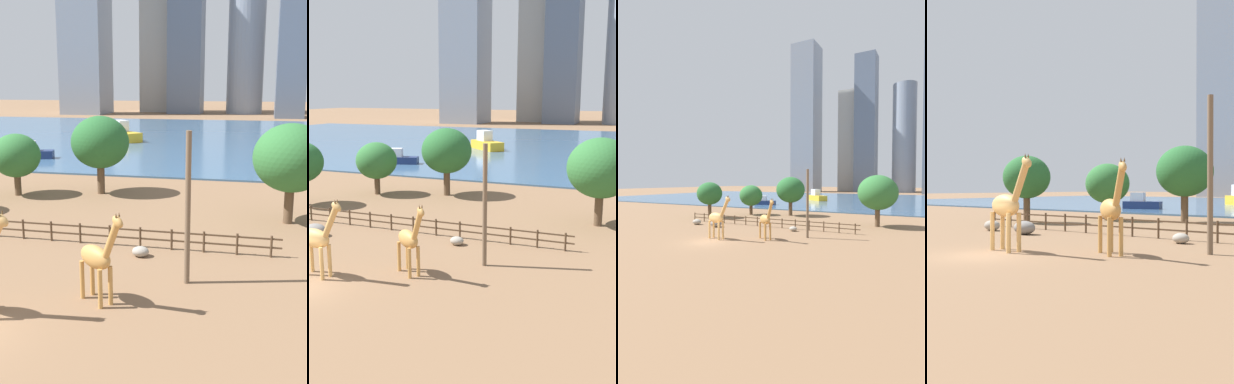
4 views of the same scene
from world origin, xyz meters
The scene contains 13 objects.
ground_plane centered at (0.00, 80.00, 0.00)m, with size 400.00×400.00×0.00m, color brown.
harbor_water centered at (0.00, 77.00, 0.10)m, with size 180.00×86.00×0.20m, color #3D6084.
giraffe_companion centered at (4.63, 4.16, 2.17)m, with size 2.86×2.27×4.59m.
utility_pole centered at (8.23, 7.28, 3.84)m, with size 0.28×0.28×7.69m, color brown.
boulder_near_fence centered at (5.01, 10.48, 0.30)m, with size 1.00×0.81×0.61m, color gray.
enclosure_fence centered at (-0.13, 12.00, 0.76)m, with size 26.12×0.14×1.30m.
tree_left_large centered at (-9.75, 23.53, 3.59)m, with size 4.33×4.33×5.57m.
tree_right_tall centered at (-2.62, 25.85, 4.70)m, with size 5.24×5.24×7.09m.
tree_left_small centered at (13.70, 19.56, 4.73)m, with size 5.41×5.41×7.19m.
boat_ferry centered at (-18.13, 43.11, 0.99)m, with size 5.59×3.25×2.32m.
boat_sailboat centered at (-12.24, 65.74, 1.39)m, with size 7.82×7.50×3.51m.
skyline_tower_glass centered at (4.97, 155.54, 29.60)m, with size 12.20×12.20×59.19m, color gray.
skyline_block_right centered at (-27.05, 162.49, 30.61)m, with size 10.81×11.57×61.22m, color #B7B2A8.
Camera 1 is at (11.60, -15.27, 9.80)m, focal length 45.00 mm.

